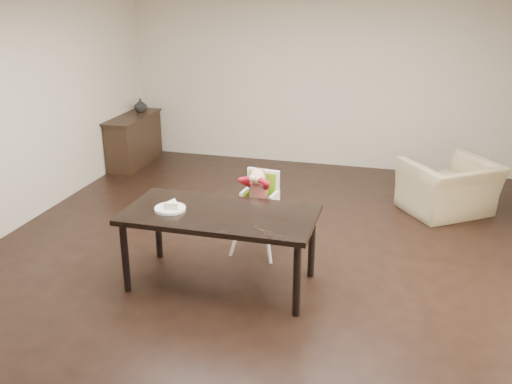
# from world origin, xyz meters

# --- Properties ---
(ground) EXTENTS (7.00, 7.00, 0.00)m
(ground) POSITION_xyz_m (0.00, 0.00, 0.00)
(ground) COLOR black
(ground) RESTS_ON ground
(room_walls) EXTENTS (6.02, 7.02, 2.71)m
(room_walls) POSITION_xyz_m (0.00, 0.00, 1.86)
(room_walls) COLOR beige
(room_walls) RESTS_ON ground
(dining_table) EXTENTS (1.80, 0.90, 0.75)m
(dining_table) POSITION_xyz_m (-0.22, -0.60, 0.67)
(dining_table) COLOR black
(dining_table) RESTS_ON ground
(high_chair) EXTENTS (0.44, 0.44, 0.94)m
(high_chair) POSITION_xyz_m (-0.06, 0.21, 0.67)
(high_chair) COLOR white
(high_chair) RESTS_ON ground
(plate) EXTENTS (0.37, 0.37, 0.08)m
(plate) POSITION_xyz_m (-0.69, -0.66, 0.78)
(plate) COLOR white
(plate) RESTS_ON dining_table
(armchair) EXTENTS (1.25, 1.17, 0.92)m
(armchair) POSITION_xyz_m (1.98, 1.88, 0.46)
(armchair) COLOR #9D8A64
(armchair) RESTS_ON ground
(sideboard) EXTENTS (0.44, 1.26, 0.79)m
(sideboard) POSITION_xyz_m (-2.78, 2.70, 0.40)
(sideboard) COLOR black
(sideboard) RESTS_ON ground
(vase) EXTENTS (0.23, 0.24, 0.21)m
(vase) POSITION_xyz_m (-2.78, 3.01, 0.89)
(vase) COLOR #99999E
(vase) RESTS_ON sideboard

